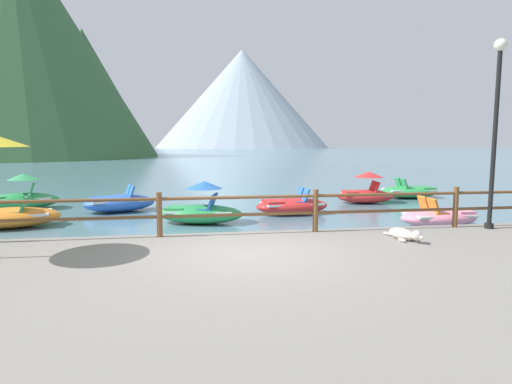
# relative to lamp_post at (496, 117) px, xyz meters

# --- Properties ---
(ground_plane) EXTENTS (200.00, 200.00, 0.00)m
(ground_plane) POSITION_rel_lamp_post_xyz_m (-5.79, 38.72, -2.96)
(ground_plane) COLOR slate
(promenade_dock) EXTENTS (28.00, 8.00, 0.40)m
(promenade_dock) POSITION_rel_lamp_post_xyz_m (-5.79, -3.48, -2.76)
(promenade_dock) COLOR gray
(promenade_dock) RESTS_ON ground
(dock_railing) EXTENTS (23.92, 0.12, 0.95)m
(dock_railing) POSITION_rel_lamp_post_xyz_m (-5.79, 0.27, -1.99)
(dock_railing) COLOR brown
(dock_railing) RESTS_ON promenade_dock
(lamp_post) EXTENTS (0.28, 0.28, 4.26)m
(lamp_post) POSITION_rel_lamp_post_xyz_m (0.00, 0.00, 0.00)
(lamp_post) COLOR black
(lamp_post) RESTS_ON promenade_dock
(dog_resting) EXTENTS (0.50, 1.05, 0.26)m
(dog_resting) POSITION_rel_lamp_post_xyz_m (-2.54, -0.82, -2.44)
(dog_resting) COLOR beige
(dog_resting) RESTS_ON promenade_dock
(pedal_boat_0) EXTENTS (2.72, 1.69, 1.25)m
(pedal_boat_0) POSITION_rel_lamp_post_xyz_m (-6.55, 3.74, -2.56)
(pedal_boat_0) COLOR green
(pedal_boat_0) RESTS_ON ground
(pedal_boat_1) EXTENTS (2.65, 1.94, 0.90)m
(pedal_boat_1) POSITION_rel_lamp_post_xyz_m (-9.25, 6.30, -2.65)
(pedal_boat_1) COLOR blue
(pedal_boat_1) RESTS_ON ground
(pedal_boat_2) EXTENTS (2.32, 1.40, 1.23)m
(pedal_boat_2) POSITION_rel_lamp_post_xyz_m (-0.06, 6.95, -2.55)
(pedal_boat_2) COLOR red
(pedal_boat_2) RESTS_ON ground
(pedal_boat_3) EXTENTS (2.30, 1.27, 0.86)m
(pedal_boat_3) POSITION_rel_lamp_post_xyz_m (0.12, 2.19, -2.68)
(pedal_boat_3) COLOR pink
(pedal_boat_3) RESTS_ON ground
(pedal_boat_4) EXTENTS (2.79, 1.86, 0.89)m
(pedal_boat_4) POSITION_rel_lamp_post_xyz_m (-11.83, 3.94, -2.66)
(pedal_boat_4) COLOR orange
(pedal_boat_4) RESTS_ON ground
(pedal_boat_5) EXTENTS (2.57, 1.40, 0.85)m
(pedal_boat_5) POSITION_rel_lamp_post_xyz_m (2.41, 8.12, -2.69)
(pedal_boat_5) COLOR green
(pedal_boat_5) RESTS_ON ground
(pedal_boat_6) EXTENTS (2.75, 1.76, 1.27)m
(pedal_boat_6) POSITION_rel_lamp_post_xyz_m (-12.78, 7.36, -2.55)
(pedal_boat_6) COLOR green
(pedal_boat_6) RESTS_ON ground
(pedal_boat_7) EXTENTS (2.57, 1.50, 0.86)m
(pedal_boat_7) POSITION_rel_lamp_post_xyz_m (-3.50, 4.94, -2.68)
(pedal_boat_7) COLOR red
(pedal_boat_7) RESTS_ON ground
(cliff_headland) EXTENTS (40.08, 40.08, 33.94)m
(cliff_headland) POSITION_rel_lamp_post_xyz_m (-30.37, 61.32, 12.97)
(cliff_headland) COLOR #386038
(cliff_headland) RESTS_ON ground
(distant_peak) EXTENTS (58.81, 58.81, 32.92)m
(distant_peak) POSITION_rel_lamp_post_xyz_m (11.39, 139.53, 13.50)
(distant_peak) COLOR #9EADBC
(distant_peak) RESTS_ON ground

